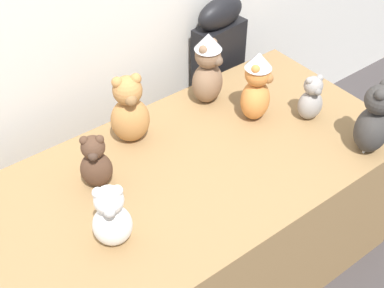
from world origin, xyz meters
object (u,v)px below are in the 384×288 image
Objects in this scene: teddy_bear_caramel at (129,111)px; teddy_bear_ginger at (257,87)px; teddy_bear_charcoal at (374,120)px; teddy_bear_mocha at (208,69)px; teddy_bear_ash at (311,99)px; instrument_case at (217,86)px; display_table at (192,225)px; teddy_bear_cocoa at (95,163)px; teddy_bear_snow at (111,218)px.

teddy_bear_ginger reaches higher than teddy_bear_caramel.
teddy_bear_caramel and teddy_bear_charcoal have the same top height.
teddy_bear_mocha is 1.58× the size of teddy_bear_ash.
instrument_case is at bearing 23.23° from teddy_bear_mocha.
display_table is at bearing -143.31° from instrument_case.
instrument_case is at bearing 38.41° from teddy_bear_ginger.
teddy_bear_charcoal is (0.73, -0.64, 0.00)m from teddy_bear_caramel.
instrument_case is 1.08m from teddy_bear_cocoa.
teddy_bear_ginger is 0.88m from teddy_bear_snow.
instrument_case is 4.70× the size of teddy_bear_ash.
teddy_bear_cocoa is 1.09× the size of teddy_bear_ash.
teddy_bear_ginger is at bearing -3.38° from teddy_bear_caramel.
teddy_bear_snow reaches higher than teddy_bear_cocoa.
teddy_bear_cocoa is at bearing 99.39° from teddy_bear_snow.
display_table is 0.88m from teddy_bear_charcoal.
teddy_bear_caramel is at bearing 62.03° from teddy_bear_cocoa.
teddy_bear_snow is (-1.07, 0.21, -0.02)m from teddy_bear_charcoal.
teddy_bear_mocha reaches higher than teddy_bear_caramel.
teddy_bear_snow is at bearing -77.93° from teddy_bear_cocoa.
teddy_bear_cocoa is (-0.34, 0.14, 0.46)m from display_table.
teddy_bear_charcoal is (0.04, -0.29, 0.05)m from teddy_bear_ash.
teddy_bear_snow is (-0.85, -0.22, -0.04)m from teddy_bear_ginger.
teddy_bear_snow reaches higher than display_table.
teddy_bear_ash is (0.27, -0.37, -0.07)m from teddy_bear_mocha.
teddy_bear_caramel is 0.97m from teddy_bear_charcoal.
teddy_bear_ginger is (0.51, -0.20, 0.01)m from teddy_bear_caramel.
teddy_bear_mocha is 1.45× the size of teddy_bear_cocoa.
teddy_bear_ash is 0.67× the size of teddy_bear_ginger.
teddy_bear_caramel is at bearing 108.16° from display_table.
teddy_bear_charcoal is 0.49m from teddy_bear_ginger.
teddy_bear_cocoa reaches higher than display_table.
teddy_bear_ash is (0.60, -0.06, 0.45)m from display_table.
teddy_bear_cocoa is at bearing 157.09° from display_table.
teddy_bear_snow is (-1.03, -0.07, 0.02)m from teddy_bear_ash.
display_table is at bearing -155.54° from teddy_bear_mocha.
teddy_bear_ash is 0.29m from teddy_bear_charcoal.
teddy_bear_ginger is at bearing 12.42° from display_table.
instrument_case reaches higher than teddy_bear_cocoa.
display_table is 0.66m from teddy_bear_ginger.
teddy_bear_charcoal is (0.98, -0.49, 0.04)m from teddy_bear_cocoa.
teddy_bear_charcoal reaches higher than teddy_bear_ash.
teddy_bear_cocoa is at bearing 174.88° from teddy_bear_mocha.
teddy_bear_snow is at bearing -110.72° from teddy_bear_caramel.
teddy_bear_caramel is 1.20× the size of teddy_bear_snow.
teddy_bear_charcoal reaches higher than teddy_bear_cocoa.
teddy_bear_ginger is at bearing 43.15° from teddy_bear_snow.
teddy_bear_ginger is at bearing -87.96° from teddy_bear_mocha.
teddy_bear_cocoa is 1.09m from teddy_bear_charcoal.
teddy_bear_ginger is (0.75, -0.05, 0.05)m from teddy_bear_cocoa.
instrument_case is (0.61, 0.57, 0.16)m from display_table.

